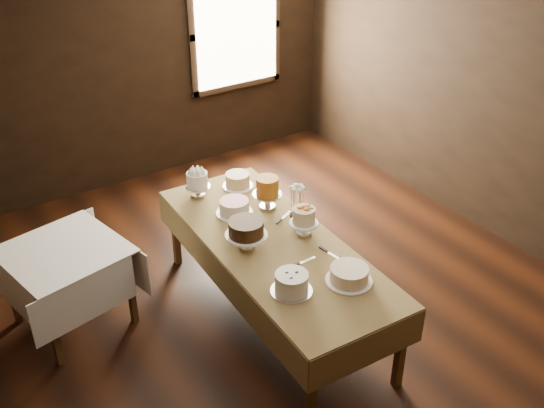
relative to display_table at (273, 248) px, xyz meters
The scene contains 20 objects.
floor 0.74m from the display_table, 21.36° to the left, with size 5.00×6.00×0.01m, color black.
wall_back 3.14m from the display_table, 87.03° to the left, with size 5.00×0.02×2.80m, color black.
wall_right 2.75m from the display_table, ahead, with size 0.02×6.00×2.80m, color black.
window 3.45m from the display_table, 64.08° to the left, with size 1.10×0.05×1.30m, color #FFEABF.
display_table is the anchor object (origin of this frame).
side_table 1.69m from the display_table, 149.06° to the left, with size 1.05×1.05×0.75m.
cake_meringue 1.04m from the display_table, 98.69° to the left, with size 0.27×0.27×0.24m.
cake_speckled 0.99m from the display_table, 76.26° to the left, with size 0.31×0.31×0.14m.
cake_lattice 0.57m from the display_table, 94.00° to the left, with size 0.32×0.32×0.12m.
cake_caramel 0.59m from the display_table, 61.97° to the left, with size 0.27×0.27×0.30m.
cake_chocolate 0.28m from the display_table, 162.34° to the left, with size 0.39×0.39×0.25m.
cake_flowers 0.32m from the display_table, ahead, with size 0.26×0.26×0.25m.
cake_swirl 0.66m from the display_table, 112.13° to the right, with size 0.32×0.32×0.15m.
cake_cream 0.77m from the display_table, 76.64° to the right, with size 0.35×0.35×0.12m.
cake_server_a 0.37m from the display_table, 77.77° to the right, with size 0.24×0.03×0.01m, color silver.
cake_server_b 0.52m from the display_table, 56.57° to the right, with size 0.24×0.03×0.01m, color silver.
cake_server_c 0.27m from the display_table, 92.42° to the left, with size 0.24×0.03×0.01m, color silver.
cake_server_d 0.43m from the display_table, 42.07° to the left, with size 0.24×0.03×0.01m, color silver.
flower_vase 0.41m from the display_table, 25.80° to the left, with size 0.12×0.12×0.13m, color #2D2823.
flower_bouquet 0.50m from the display_table, 25.80° to the left, with size 0.14×0.14×0.20m, color white, non-canonical shape.
Camera 1 is at (-2.47, -3.54, 3.59)m, focal length 41.09 mm.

